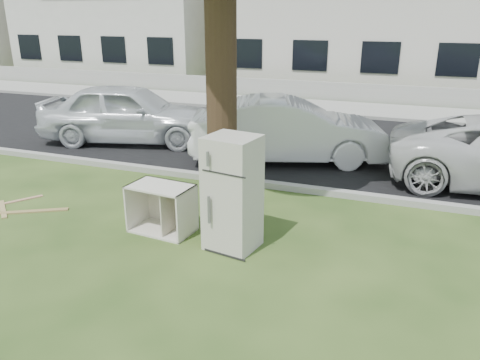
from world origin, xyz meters
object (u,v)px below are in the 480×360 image
(car_center, at_px, (288,130))
(car_left, at_px, (129,113))
(fridge, at_px, (232,194))
(cabinet, at_px, (162,208))

(car_center, xyz_separation_m, car_left, (-4.33, 0.21, 0.05))
(car_center, bearing_deg, car_left, 68.67)
(fridge, height_order, car_center, fridge)
(fridge, height_order, cabinet, fridge)
(car_left, bearing_deg, cabinet, -156.96)
(fridge, relative_size, car_center, 0.38)
(cabinet, bearing_deg, car_center, 83.69)
(fridge, bearing_deg, cabinet, -175.29)
(cabinet, relative_size, car_left, 0.21)
(cabinet, distance_m, car_left, 5.65)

